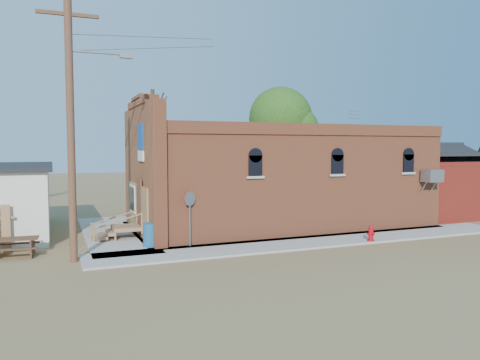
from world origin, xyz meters
name	(u,v)px	position (x,y,z in m)	size (l,w,h in m)	color
ground	(299,250)	(0.00, 0.00, 0.00)	(120.00, 120.00, 0.00)	brown
sidewalk_south	(320,241)	(1.50, 0.90, 0.04)	(19.00, 2.20, 0.08)	#9E9991
sidewalk_west	(113,233)	(-6.30, 6.00, 0.04)	(2.60, 10.00, 0.08)	#9E9991
brick_bar	(275,179)	(1.64, 5.49, 2.34)	(16.40, 7.97, 6.30)	#B35936
red_shed	(426,176)	(11.50, 5.50, 2.27)	(5.40, 6.40, 4.30)	#621C10
utility_pole	(72,123)	(-8.14, 1.20, 4.77)	(3.12, 0.26, 9.00)	#522F21
tree_bare_near	(153,115)	(-3.00, 13.00, 5.96)	(2.80, 2.80, 7.65)	#463C28
tree_leafy	(280,119)	(6.00, 13.50, 5.93)	(4.40, 4.40, 8.15)	#463C28
fire_hydrant	(371,233)	(3.38, 0.00, 0.41)	(0.38, 0.37, 0.66)	#AF0A12
stop_sign	(190,204)	(-3.87, 1.80, 1.75)	(0.54, 0.32, 2.18)	gray
trash_barrel	(151,235)	(-5.30, 2.38, 0.54)	(0.59, 0.59, 0.91)	#1B5689
picnic_table	(14,244)	(-10.16, 2.86, 0.44)	(1.68, 1.32, 0.67)	#4D311F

